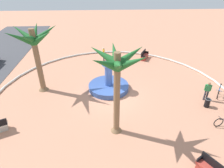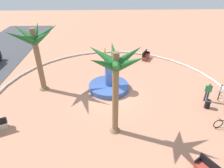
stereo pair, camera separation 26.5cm
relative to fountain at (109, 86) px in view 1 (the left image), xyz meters
The scene contains 10 objects.
ground_plane 1.29m from the fountain, 162.97° to the right, with size 80.00×80.00×0.00m, color tan.
plaza_curb 1.26m from the fountain, 162.97° to the right, with size 20.19×20.19×0.20m, color silver.
fountain is the anchor object (origin of this frame).
palm_tree_near_fountain 6.67m from the fountain, behind, with size 3.55×3.39×5.84m.
palm_tree_by_curb 6.98m from the fountain, 88.15° to the left, with size 4.19×3.90×5.71m.
bench_north 7.94m from the fountain, 34.76° to the right, with size 1.64×1.20×1.00m.
trash_bin 8.15m from the fountain, 111.76° to the right, with size 0.46×0.46×0.73m.
bicycle_by_lamppost 9.42m from the fountain, 99.28° to the right, with size 1.44×1.04×0.94m.
person_cyclist_photo 8.17m from the fountain, 105.02° to the right, with size 0.28×0.51×1.68m.
person_pedestrian_stroll 6.25m from the fountain, ahead, with size 0.53×0.22×1.65m.
Camera 1 is at (-13.64, 0.86, 9.35)m, focal length 31.17 mm.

